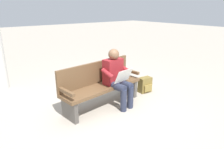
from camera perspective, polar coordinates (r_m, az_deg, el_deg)
ground_plane at (r=4.34m, az=-2.53°, el=-8.62°), size 40.00×40.00×0.00m
bench_near at (r=4.21m, az=-3.26°, el=-2.72°), size 1.84×0.66×0.90m
person_seated at (r=4.15m, az=1.35°, el=-0.53°), size 0.60×0.60×1.18m
backpack at (r=5.00m, az=9.18°, el=-2.88°), size 0.32×0.24×0.36m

